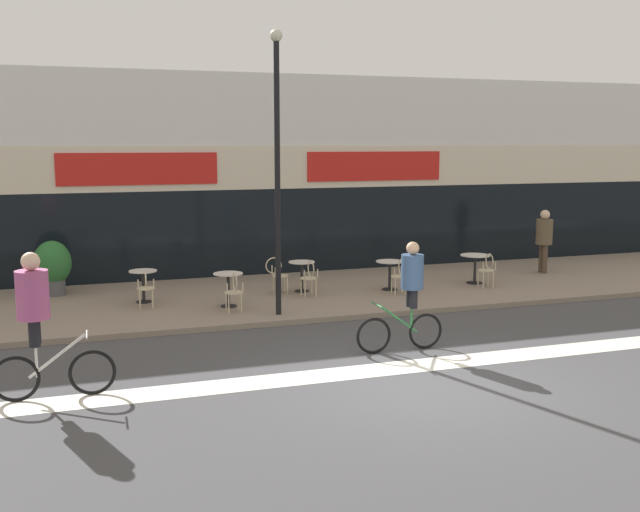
# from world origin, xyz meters

# --- Properties ---
(ground_plane) EXTENTS (120.00, 120.00, 0.00)m
(ground_plane) POSITION_xyz_m (0.00, 0.00, 0.00)
(ground_plane) COLOR #424244
(sidewalk_slab) EXTENTS (40.00, 5.50, 0.12)m
(sidewalk_slab) POSITION_xyz_m (0.00, 7.25, 0.06)
(sidewalk_slab) COLOR gray
(sidewalk_slab) RESTS_ON ground
(storefront_facade) EXTENTS (40.00, 4.06, 5.68)m
(storefront_facade) POSITION_xyz_m (0.00, 11.97, 2.83)
(storefront_facade) COLOR silver
(storefront_facade) RESTS_ON ground
(bike_lane_stripe) EXTENTS (36.00, 0.70, 0.01)m
(bike_lane_stripe) POSITION_xyz_m (0.00, 1.05, 0.00)
(bike_lane_stripe) COLOR silver
(bike_lane_stripe) RESTS_ON ground
(bistro_table_0) EXTENTS (0.65, 0.65, 0.75)m
(bistro_table_0) POSITION_xyz_m (-3.60, 7.27, 0.65)
(bistro_table_0) COLOR black
(bistro_table_0) RESTS_ON sidewalk_slab
(bistro_table_1) EXTENTS (0.67, 0.67, 0.77)m
(bistro_table_1) POSITION_xyz_m (-1.82, 6.18, 0.67)
(bistro_table_1) COLOR black
(bistro_table_1) RESTS_ON sidewalk_slab
(bistro_table_2) EXTENTS (0.65, 0.65, 0.76)m
(bistro_table_2) POSITION_xyz_m (0.27, 7.29, 0.66)
(bistro_table_2) COLOR black
(bistro_table_2) RESTS_ON sidewalk_slab
(bistro_table_3) EXTENTS (0.70, 0.70, 0.74)m
(bistro_table_3) POSITION_xyz_m (2.44, 6.79, 0.65)
(bistro_table_3) COLOR black
(bistro_table_3) RESTS_ON sidewalk_slab
(bistro_table_4) EXTENTS (0.78, 0.78, 0.76)m
(bistro_table_4) POSITION_xyz_m (4.92, 6.86, 0.67)
(bistro_table_4) COLOR black
(bistro_table_4) RESTS_ON sidewalk_slab
(cafe_chair_0_near) EXTENTS (0.43, 0.59, 0.90)m
(cafe_chair_0_near) POSITION_xyz_m (-3.60, 6.64, 0.64)
(cafe_chair_0_near) COLOR beige
(cafe_chair_0_near) RESTS_ON sidewalk_slab
(cafe_chair_1_near) EXTENTS (0.40, 0.58, 0.90)m
(cafe_chair_1_near) POSITION_xyz_m (-1.83, 5.55, 0.64)
(cafe_chair_1_near) COLOR beige
(cafe_chair_1_near) RESTS_ON sidewalk_slab
(cafe_chair_2_near) EXTENTS (0.42, 0.58, 0.90)m
(cafe_chair_2_near) POSITION_xyz_m (0.27, 6.66, 0.64)
(cafe_chair_2_near) COLOR beige
(cafe_chair_2_near) RESTS_ON sidewalk_slab
(cafe_chair_2_side) EXTENTS (0.58, 0.41, 0.90)m
(cafe_chair_2_side) POSITION_xyz_m (-0.36, 7.29, 0.64)
(cafe_chair_2_side) COLOR beige
(cafe_chair_2_side) RESTS_ON sidewalk_slab
(cafe_chair_3_near) EXTENTS (0.44, 0.59, 0.90)m
(cafe_chair_3_near) POSITION_xyz_m (2.43, 6.16, 0.64)
(cafe_chair_3_near) COLOR beige
(cafe_chair_3_near) RESTS_ON sidewalk_slab
(cafe_chair_4_near) EXTENTS (0.43, 0.59, 0.90)m
(cafe_chair_4_near) POSITION_xyz_m (4.92, 6.23, 0.64)
(cafe_chair_4_near) COLOR beige
(cafe_chair_4_near) RESTS_ON sidewalk_slab
(planter_pot) EXTENTS (0.90, 0.90, 1.33)m
(planter_pot) POSITION_xyz_m (-5.59, 8.85, 0.84)
(planter_pot) COLOR #4C4C51
(planter_pot) RESTS_ON sidewalk_slab
(lamp_post) EXTENTS (0.26, 0.26, 5.99)m
(lamp_post) POSITION_xyz_m (-0.96, 5.08, 3.53)
(lamp_post) COLOR black
(lamp_post) RESTS_ON sidewalk_slab
(cyclist_0) EXTENTS (1.80, 0.51, 2.24)m
(cyclist_0) POSITION_xyz_m (-5.70, 1.33, 1.32)
(cyclist_0) COLOR black
(cyclist_0) RESTS_ON ground
(cyclist_1) EXTENTS (1.72, 0.48, 2.03)m
(cyclist_1) POSITION_xyz_m (0.65, 1.98, 1.16)
(cyclist_1) COLOR black
(cyclist_1) RESTS_ON ground
(pedestrian_near_end) EXTENTS (0.52, 0.52, 1.80)m
(pedestrian_near_end) POSITION_xyz_m (7.60, 7.64, 1.19)
(pedestrian_near_end) COLOR #4C3D2D
(pedestrian_near_end) RESTS_ON sidewalk_slab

